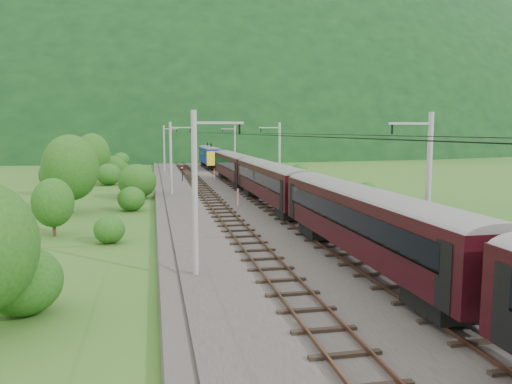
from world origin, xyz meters
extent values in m
plane|color=#224D18|center=(0.00, 0.00, 0.00)|extent=(600.00, 600.00, 0.00)
cube|color=#38332D|center=(0.00, 10.00, 0.15)|extent=(14.00, 220.00, 0.30)
cube|color=brown|center=(-3.12, 10.00, 0.49)|extent=(0.08, 220.00, 0.15)
cube|color=brown|center=(-1.68, 10.00, 0.49)|extent=(0.08, 220.00, 0.15)
cube|color=black|center=(-2.40, 10.00, 0.36)|extent=(2.40, 220.00, 0.12)
cube|color=brown|center=(1.68, 10.00, 0.49)|extent=(0.08, 220.00, 0.15)
cube|color=brown|center=(3.12, 10.00, 0.49)|extent=(0.08, 220.00, 0.15)
cube|color=black|center=(2.40, 10.00, 0.36)|extent=(2.40, 220.00, 0.12)
cylinder|color=gray|center=(-6.20, 0.00, 4.30)|extent=(0.28, 0.28, 8.00)
cube|color=gray|center=(-5.00, 0.00, 7.70)|extent=(2.40, 0.12, 0.12)
cylinder|color=black|center=(-4.00, 0.00, 7.40)|extent=(0.10, 0.10, 0.50)
cylinder|color=gray|center=(-6.20, 32.00, 4.30)|extent=(0.28, 0.28, 8.00)
cube|color=gray|center=(-5.00, 32.00, 7.70)|extent=(2.40, 0.12, 0.12)
cylinder|color=black|center=(-4.00, 32.00, 7.40)|extent=(0.10, 0.10, 0.50)
cylinder|color=gray|center=(-6.20, 64.00, 4.30)|extent=(0.28, 0.28, 8.00)
cube|color=gray|center=(-5.00, 64.00, 7.70)|extent=(2.40, 0.12, 0.12)
cylinder|color=black|center=(-4.00, 64.00, 7.40)|extent=(0.10, 0.10, 0.50)
cylinder|color=gray|center=(-6.20, 96.00, 4.30)|extent=(0.28, 0.28, 8.00)
cube|color=gray|center=(-5.00, 96.00, 7.70)|extent=(2.40, 0.12, 0.12)
cylinder|color=black|center=(-4.00, 96.00, 7.40)|extent=(0.10, 0.10, 0.50)
cylinder|color=gray|center=(-6.20, 128.00, 4.30)|extent=(0.28, 0.28, 8.00)
cube|color=gray|center=(-5.00, 128.00, 7.70)|extent=(2.40, 0.12, 0.12)
cylinder|color=black|center=(-4.00, 128.00, 7.40)|extent=(0.10, 0.10, 0.50)
cylinder|color=gray|center=(6.20, 0.00, 4.30)|extent=(0.28, 0.28, 8.00)
cube|color=gray|center=(5.00, 0.00, 7.70)|extent=(2.40, 0.12, 0.12)
cylinder|color=black|center=(4.00, 0.00, 7.40)|extent=(0.10, 0.10, 0.50)
cylinder|color=gray|center=(6.20, 32.00, 4.30)|extent=(0.28, 0.28, 8.00)
cube|color=gray|center=(5.00, 32.00, 7.70)|extent=(2.40, 0.12, 0.12)
cylinder|color=black|center=(4.00, 32.00, 7.40)|extent=(0.10, 0.10, 0.50)
cylinder|color=gray|center=(6.20, 64.00, 4.30)|extent=(0.28, 0.28, 8.00)
cube|color=gray|center=(5.00, 64.00, 7.70)|extent=(2.40, 0.12, 0.12)
cylinder|color=black|center=(4.00, 64.00, 7.40)|extent=(0.10, 0.10, 0.50)
cylinder|color=gray|center=(6.20, 96.00, 4.30)|extent=(0.28, 0.28, 8.00)
cube|color=gray|center=(5.00, 96.00, 7.70)|extent=(2.40, 0.12, 0.12)
cylinder|color=black|center=(4.00, 96.00, 7.40)|extent=(0.10, 0.10, 0.50)
cylinder|color=gray|center=(6.20, 128.00, 4.30)|extent=(0.28, 0.28, 8.00)
cube|color=gray|center=(5.00, 128.00, 7.70)|extent=(2.40, 0.12, 0.12)
cylinder|color=black|center=(4.00, 128.00, 7.40)|extent=(0.10, 0.10, 0.50)
cylinder|color=black|center=(-2.40, 10.00, 7.10)|extent=(0.03, 198.00, 0.03)
cylinder|color=black|center=(2.40, 10.00, 7.10)|extent=(0.03, 198.00, 0.03)
ellipsoid|color=black|center=(0.00, 260.00, 0.00)|extent=(504.00, 360.00, 244.00)
cube|color=black|center=(2.40, -0.64, 2.77)|extent=(2.66, 20.15, 2.75)
cylinder|color=slate|center=(2.40, -0.64, 4.00)|extent=(2.66, 20.05, 2.66)
cube|color=black|center=(1.05, -0.64, 3.10)|extent=(0.05, 17.73, 1.05)
cube|color=black|center=(3.75, -0.64, 3.10)|extent=(0.05, 17.73, 1.05)
cube|color=black|center=(2.40, -7.69, 0.98)|extent=(2.01, 2.93, 0.82)
cube|color=black|center=(2.40, 6.41, 0.98)|extent=(2.01, 2.93, 0.82)
cube|color=black|center=(2.40, 20.41, 2.77)|extent=(2.66, 20.15, 2.75)
cylinder|color=slate|center=(2.40, 20.41, 4.00)|extent=(2.66, 20.05, 2.66)
cube|color=black|center=(1.05, 20.41, 3.10)|extent=(0.05, 17.73, 1.05)
cube|color=black|center=(3.75, 20.41, 3.10)|extent=(0.05, 17.73, 1.05)
cube|color=black|center=(2.40, 13.36, 0.98)|extent=(2.01, 2.93, 0.82)
cube|color=black|center=(2.40, 27.46, 0.98)|extent=(2.01, 2.93, 0.82)
cube|color=black|center=(2.40, 41.46, 2.77)|extent=(2.66, 20.15, 2.75)
cylinder|color=slate|center=(2.40, 41.46, 4.00)|extent=(2.66, 20.05, 2.66)
cube|color=black|center=(1.05, 41.46, 3.10)|extent=(0.05, 17.73, 1.05)
cube|color=black|center=(3.75, 41.46, 3.10)|extent=(0.05, 17.73, 1.05)
cube|color=black|center=(2.40, 34.41, 0.98)|extent=(2.01, 2.93, 0.82)
cube|color=black|center=(2.40, 48.51, 0.98)|extent=(2.01, 2.93, 0.82)
cube|color=navy|center=(2.40, 70.76, 2.77)|extent=(2.66, 16.48, 2.75)
cylinder|color=slate|center=(2.40, 70.76, 4.00)|extent=(2.66, 16.40, 2.66)
cube|color=black|center=(1.05, 70.76, 3.10)|extent=(0.05, 14.51, 1.05)
cube|color=black|center=(3.75, 70.76, 3.10)|extent=(0.05, 14.51, 1.05)
cube|color=black|center=(2.40, 64.99, 0.98)|extent=(2.01, 2.93, 0.82)
cube|color=black|center=(2.40, 76.53, 0.98)|extent=(2.01, 2.93, 0.82)
cube|color=gold|center=(2.40, 78.80, 2.58)|extent=(2.71, 0.50, 2.47)
cube|color=gold|center=(2.40, 62.71, 2.58)|extent=(2.71, 0.50, 2.47)
cube|color=black|center=(2.40, 73.76, 4.65)|extent=(0.08, 1.60, 0.82)
cylinder|color=red|center=(-0.36, 22.06, 1.10)|extent=(0.17, 0.17, 1.61)
cylinder|color=red|center=(0.57, 48.01, 1.09)|extent=(0.17, 0.17, 1.59)
cylinder|color=black|center=(-4.13, 46.83, 1.22)|extent=(0.13, 0.13, 1.84)
sphere|color=red|center=(-4.13, 46.83, 2.19)|extent=(0.22, 0.22, 0.22)
ellipsoid|color=#1C4412|center=(-13.31, -3.23, 1.37)|extent=(3.04, 3.04, 2.74)
ellipsoid|color=#1C4412|center=(-11.05, 9.31, 0.91)|extent=(2.02, 2.02, 1.81)
ellipsoid|color=#1C4412|center=(-10.18, 22.71, 1.13)|extent=(2.51, 2.51, 2.26)
ellipsoid|color=#1C4412|center=(-9.90, 31.54, 1.88)|extent=(4.17, 4.17, 3.75)
ellipsoid|color=#1C4412|center=(-14.06, 45.94, 1.49)|extent=(3.32, 3.32, 2.99)
ellipsoid|color=#1C4412|center=(-14.15, 55.41, 1.77)|extent=(3.94, 3.94, 3.55)
ellipsoid|color=#1C4412|center=(-13.41, 67.19, 0.93)|extent=(2.08, 2.08, 1.87)
ellipsoid|color=#1C4412|center=(-14.50, 81.18, 1.50)|extent=(3.33, 3.33, 2.99)
ellipsoid|color=#1C4412|center=(-9.78, 90.61, 1.79)|extent=(3.98, 3.98, 3.58)
cylinder|color=black|center=(-15.01, 12.37, 1.11)|extent=(0.24, 0.24, 2.22)
ellipsoid|color=#1C4412|center=(-15.01, 12.37, 2.38)|extent=(2.86, 2.86, 3.43)
cylinder|color=black|center=(-15.35, 22.65, 1.91)|extent=(0.24, 0.24, 3.81)
ellipsoid|color=#1C4412|center=(-15.35, 22.65, 4.08)|extent=(4.90, 4.90, 5.88)
cylinder|color=black|center=(-19.46, 35.92, 1.09)|extent=(0.24, 0.24, 2.18)
ellipsoid|color=#1C4412|center=(-19.46, 35.92, 2.33)|extent=(2.80, 2.80, 3.36)
cylinder|color=black|center=(-16.55, 50.17, 1.90)|extent=(0.24, 0.24, 3.80)
ellipsoid|color=#1C4412|center=(-16.55, 50.17, 4.07)|extent=(4.89, 4.89, 5.87)
cylinder|color=black|center=(-16.97, 61.85, 1.56)|extent=(0.24, 0.24, 3.13)
ellipsoid|color=#1C4412|center=(-16.97, 61.85, 3.35)|extent=(4.02, 4.02, 4.83)
ellipsoid|color=#1C4412|center=(10.41, 5.79, 1.02)|extent=(2.27, 2.27, 2.04)
ellipsoid|color=#1C4412|center=(13.00, 22.79, 0.99)|extent=(2.20, 2.20, 1.98)
ellipsoid|color=#1C4412|center=(11.22, 33.27, 0.76)|extent=(1.69, 1.69, 1.52)
ellipsoid|color=#1C4412|center=(13.15, 47.07, 1.15)|extent=(2.55, 2.55, 2.29)
ellipsoid|color=#1C4412|center=(9.80, 62.22, 1.11)|extent=(2.48, 2.48, 2.23)
camera|label=1|loc=(-8.14, -23.96, 7.30)|focal=35.00mm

